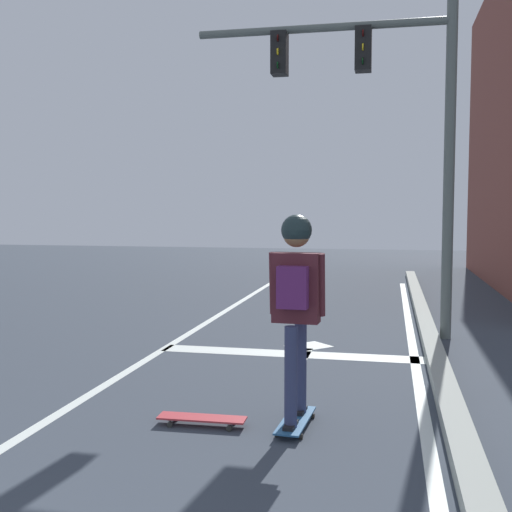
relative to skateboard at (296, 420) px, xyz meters
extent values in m
cube|color=silver|center=(-2.23, 1.23, -0.06)|extent=(0.12, 20.00, 0.01)
cube|color=silver|center=(1.13, 1.23, -0.06)|extent=(0.12, 20.00, 0.01)
cube|color=silver|center=(-0.48, 2.77, -0.06)|extent=(3.51, 0.40, 0.01)
cube|color=silver|center=(-0.30, 2.45, -0.06)|extent=(0.16, 1.40, 0.01)
cube|color=silver|center=(-0.30, 3.30, -0.06)|extent=(0.71, 0.71, 0.01)
cube|color=#979D94|center=(1.38, 1.23, 0.01)|extent=(0.24, 24.00, 0.14)
cube|color=#275785|center=(0.00, 0.00, 0.00)|extent=(0.27, 0.81, 0.02)
cube|color=#B2B2B7|center=(0.02, 0.27, -0.01)|extent=(0.18, 0.06, 0.01)
cylinder|color=#2D2923|center=(-0.09, 0.28, -0.04)|extent=(0.03, 0.05, 0.04)
cylinder|color=#2D2923|center=(0.12, 0.27, -0.04)|extent=(0.03, 0.05, 0.04)
cube|color=#B2B2B7|center=(-0.02, -0.27, -0.01)|extent=(0.18, 0.06, 0.01)
cylinder|color=#2D2923|center=(-0.12, -0.27, -0.04)|extent=(0.03, 0.05, 0.04)
cylinder|color=#2D2923|center=(0.09, -0.28, -0.04)|extent=(0.03, 0.05, 0.04)
cylinder|color=navy|center=(0.01, 0.20, 0.44)|extent=(0.11, 0.11, 0.87)
cube|color=black|center=(0.01, 0.20, 0.03)|extent=(0.10, 0.25, 0.03)
cylinder|color=navy|center=(-0.01, -0.20, 0.44)|extent=(0.11, 0.11, 0.87)
cube|color=black|center=(-0.01, -0.20, 0.03)|extent=(0.10, 0.25, 0.03)
cube|color=#56222B|center=(0.00, 0.00, 1.18)|extent=(0.42, 0.21, 0.61)
cylinder|color=#56222B|center=(-0.21, 0.04, 1.21)|extent=(0.07, 0.13, 0.56)
cylinder|color=#56222B|center=(0.21, 0.02, 1.21)|extent=(0.07, 0.15, 0.56)
sphere|color=#916A45|center=(0.00, 0.00, 1.65)|extent=(0.24, 0.24, 0.24)
sphere|color=#1F2F31|center=(0.00, 0.00, 1.68)|extent=(0.27, 0.27, 0.27)
cube|color=#5C2360|center=(-0.01, -0.14, 1.20)|extent=(0.27, 0.16, 0.36)
cube|color=#B33137|center=(-0.82, -0.14, 0.01)|extent=(0.79, 0.22, 0.02)
cube|color=#B2B2B7|center=(-0.55, -0.13, 0.00)|extent=(0.05, 0.16, 0.01)
cylinder|color=#272725|center=(-0.56, -0.04, -0.03)|extent=(0.05, 0.03, 0.05)
cylinder|color=#272725|center=(-0.55, -0.22, -0.03)|extent=(0.05, 0.03, 0.05)
cube|color=#B2B2B7|center=(-1.09, -0.14, 0.00)|extent=(0.05, 0.16, 0.01)
cylinder|color=#272725|center=(-1.09, -0.05, -0.03)|extent=(0.05, 0.03, 0.05)
cylinder|color=#272725|center=(-1.09, -0.24, -0.03)|extent=(0.05, 0.03, 0.05)
cylinder|color=#5B645E|center=(1.62, 4.27, 2.47)|extent=(0.16, 0.16, 5.06)
cylinder|color=#5B645E|center=(-0.27, 4.27, 4.58)|extent=(3.79, 0.12, 0.12)
cube|color=black|center=(0.36, 4.27, 4.23)|extent=(0.24, 0.28, 0.64)
cylinder|color=#3A0605|center=(0.36, 4.12, 4.43)|extent=(0.02, 0.10, 0.10)
cylinder|color=yellow|center=(0.36, 4.12, 4.23)|extent=(0.02, 0.10, 0.10)
cylinder|color=black|center=(0.36, 4.12, 4.03)|extent=(0.02, 0.10, 0.10)
cube|color=black|center=(-0.90, 4.27, 4.23)|extent=(0.24, 0.28, 0.64)
cylinder|color=#3A0605|center=(-0.90, 4.12, 4.43)|extent=(0.02, 0.10, 0.10)
cylinder|color=yellow|center=(-0.90, 4.12, 4.23)|extent=(0.02, 0.10, 0.10)
cylinder|color=black|center=(-0.90, 4.12, 4.03)|extent=(0.02, 0.10, 0.10)
camera|label=1|loc=(0.79, -5.37, 1.86)|focal=44.05mm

